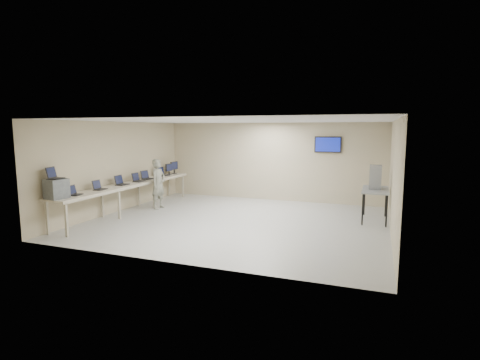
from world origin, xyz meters
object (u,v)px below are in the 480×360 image
(soldier, at_px, (158,184))
(side_table, at_px, (375,192))
(equipment_box, at_px, (57,189))
(workbench, at_px, (130,186))

(soldier, distance_m, side_table, 6.66)
(equipment_box, distance_m, side_table, 8.38)
(workbench, distance_m, soldier, 0.94)
(equipment_box, bearing_deg, soldier, 87.90)
(soldier, bearing_deg, workbench, 148.43)
(soldier, relative_size, side_table, 1.07)
(workbench, height_order, soldier, soldier)
(workbench, relative_size, soldier, 3.71)
(workbench, relative_size, side_table, 3.99)
(equipment_box, relative_size, side_table, 0.32)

